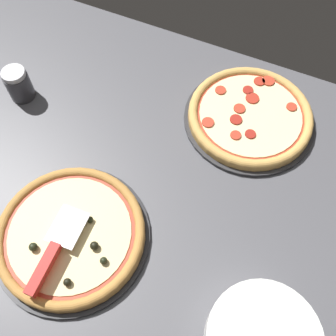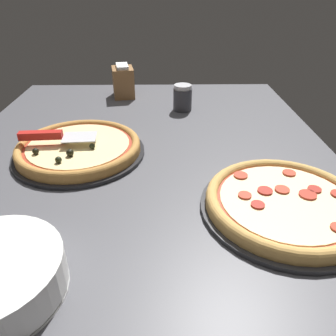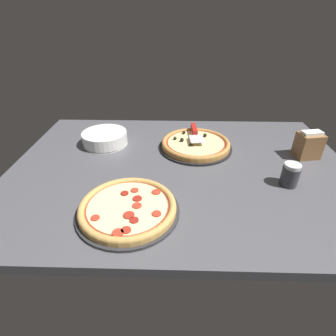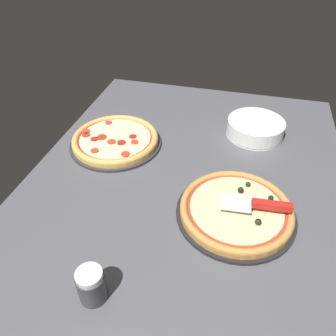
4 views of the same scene
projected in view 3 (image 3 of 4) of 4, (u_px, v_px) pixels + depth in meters
ground_plane at (181, 170)px, 113.19cm from camera, size 145.32×104.05×3.60cm
pizza_pan_front at (195, 147)px, 126.30cm from camera, size 34.70×34.70×1.00cm
pizza_front at (196, 144)px, 125.31cm from camera, size 32.62×32.62×4.00cm
pizza_pan_back at (128, 211)px, 86.94cm from camera, size 34.19×34.19×1.00cm
pizza_back at (128, 207)px, 85.99cm from camera, size 32.14×32.14×2.69cm
serving_spatula at (195, 131)px, 129.58cm from camera, size 7.12×19.95×2.00cm
plate_stack at (105, 138)px, 128.68cm from camera, size 21.70×21.70×6.30cm
parmesan_shaker at (290, 175)px, 98.40cm from camera, size 6.59×6.59×9.10cm
napkin_holder at (308, 145)px, 116.30cm from camera, size 11.26×9.53×12.42cm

